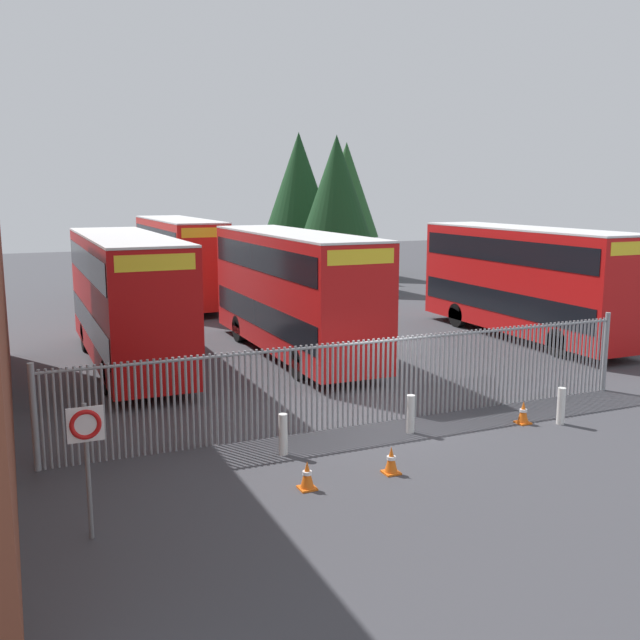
{
  "coord_description": "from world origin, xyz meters",
  "views": [
    {
      "loc": [
        -8.56,
        -15.72,
        5.88
      ],
      "look_at": [
        0.0,
        4.0,
        2.0
      ],
      "focal_mm": 40.53,
      "sensor_mm": 36.0,
      "label": 1
    }
  ],
  "objects_px": {
    "traffic_cone_by_gate": "(523,412)",
    "traffic_cone_mid_forecourt": "(307,475)",
    "double_decker_bus_near_gate": "(293,288)",
    "double_decker_bus_behind_fence_right": "(126,295)",
    "double_decker_bus_behind_fence_left": "(525,278)",
    "bollard_near_right": "(561,406)",
    "speed_limit_sign_post": "(86,440)",
    "bollard_center_front": "(411,414)",
    "double_decker_bus_far_back": "(179,258)",
    "traffic_cone_near_kerb": "(391,460)",
    "bollard_near_left": "(283,434)"
  },
  "relations": [
    {
      "from": "double_decker_bus_behind_fence_right",
      "to": "speed_limit_sign_post",
      "type": "xyz_separation_m",
      "value": [
        -2.57,
        -12.38,
        -0.65
      ]
    },
    {
      "from": "double_decker_bus_behind_fence_right",
      "to": "traffic_cone_by_gate",
      "type": "height_order",
      "value": "double_decker_bus_behind_fence_right"
    },
    {
      "from": "double_decker_bus_near_gate",
      "to": "speed_limit_sign_post",
      "type": "distance_m",
      "value": 14.37
    },
    {
      "from": "double_decker_bus_behind_fence_right",
      "to": "double_decker_bus_far_back",
      "type": "distance_m",
      "value": 13.62
    },
    {
      "from": "bollard_near_right",
      "to": "double_decker_bus_near_gate",
      "type": "bearing_deg",
      "value": 108.58
    },
    {
      "from": "double_decker_bus_far_back",
      "to": "bollard_near_right",
      "type": "xyz_separation_m",
      "value": [
        4.45,
        -23.52,
        -1.95
      ]
    },
    {
      "from": "bollard_near_right",
      "to": "double_decker_bus_far_back",
      "type": "bearing_deg",
      "value": 100.71
    },
    {
      "from": "bollard_near_right",
      "to": "traffic_cone_near_kerb",
      "type": "xyz_separation_m",
      "value": [
        -5.55,
        -1.15,
        -0.19
      ]
    },
    {
      "from": "bollard_near_left",
      "to": "bollard_near_right",
      "type": "distance_m",
      "value": 7.29
    },
    {
      "from": "double_decker_bus_far_back",
      "to": "traffic_cone_mid_forecourt",
      "type": "relative_size",
      "value": 18.32
    },
    {
      "from": "bollard_center_front",
      "to": "traffic_cone_by_gate",
      "type": "distance_m",
      "value": 3.06
    },
    {
      "from": "bollard_near_left",
      "to": "double_decker_bus_near_gate",
      "type": "bearing_deg",
      "value": 67.36
    },
    {
      "from": "bollard_center_front",
      "to": "speed_limit_sign_post",
      "type": "bearing_deg",
      "value": -161.45
    },
    {
      "from": "bollard_near_right",
      "to": "traffic_cone_mid_forecourt",
      "type": "distance_m",
      "value": 7.58
    },
    {
      "from": "traffic_cone_mid_forecourt",
      "to": "speed_limit_sign_post",
      "type": "distance_m",
      "value": 4.46
    },
    {
      "from": "traffic_cone_by_gate",
      "to": "bollard_near_left",
      "type": "bearing_deg",
      "value": 176.67
    },
    {
      "from": "bollard_center_front",
      "to": "speed_limit_sign_post",
      "type": "distance_m",
      "value": 8.34
    },
    {
      "from": "bollard_center_front",
      "to": "traffic_cone_mid_forecourt",
      "type": "bearing_deg",
      "value": -149.39
    },
    {
      "from": "double_decker_bus_far_back",
      "to": "bollard_near_left",
      "type": "xyz_separation_m",
      "value": [
        -2.8,
        -22.73,
        -1.95
      ]
    },
    {
      "from": "bollard_center_front",
      "to": "traffic_cone_by_gate",
      "type": "height_order",
      "value": "bollard_center_front"
    },
    {
      "from": "traffic_cone_by_gate",
      "to": "traffic_cone_near_kerb",
      "type": "bearing_deg",
      "value": -161.62
    },
    {
      "from": "bollard_center_front",
      "to": "traffic_cone_by_gate",
      "type": "xyz_separation_m",
      "value": [
        3.0,
        -0.54,
        -0.19
      ]
    },
    {
      "from": "double_decker_bus_far_back",
      "to": "double_decker_bus_behind_fence_left",
      "type": "bearing_deg",
      "value": -53.09
    },
    {
      "from": "double_decker_bus_behind_fence_left",
      "to": "bollard_near_right",
      "type": "xyz_separation_m",
      "value": [
        -6.27,
        -9.25,
        -1.95
      ]
    },
    {
      "from": "double_decker_bus_behind_fence_left",
      "to": "traffic_cone_mid_forecourt",
      "type": "bearing_deg",
      "value": -142.77
    },
    {
      "from": "double_decker_bus_behind_fence_left",
      "to": "bollard_center_front",
      "type": "xyz_separation_m",
      "value": [
        -10.12,
        -8.3,
        -1.95
      ]
    },
    {
      "from": "double_decker_bus_far_back",
      "to": "double_decker_bus_near_gate",
      "type": "bearing_deg",
      "value": -85.45
    },
    {
      "from": "double_decker_bus_behind_fence_left",
      "to": "double_decker_bus_far_back",
      "type": "height_order",
      "value": "same"
    },
    {
      "from": "traffic_cone_by_gate",
      "to": "speed_limit_sign_post",
      "type": "xyz_separation_m",
      "value": [
        -10.81,
        -2.08,
        1.49
      ]
    },
    {
      "from": "double_decker_bus_near_gate",
      "to": "double_decker_bus_behind_fence_right",
      "type": "bearing_deg",
      "value": 173.42
    },
    {
      "from": "bollard_center_front",
      "to": "traffic_cone_by_gate",
      "type": "bearing_deg",
      "value": -10.18
    },
    {
      "from": "double_decker_bus_behind_fence_right",
      "to": "traffic_cone_mid_forecourt",
      "type": "height_order",
      "value": "double_decker_bus_behind_fence_right"
    },
    {
      "from": "double_decker_bus_behind_fence_left",
      "to": "double_decker_bus_behind_fence_right",
      "type": "bearing_deg",
      "value": 174.55
    },
    {
      "from": "double_decker_bus_behind_fence_left",
      "to": "traffic_cone_mid_forecourt",
      "type": "distance_m",
      "value": 17.4
    },
    {
      "from": "double_decker_bus_far_back",
      "to": "traffic_cone_mid_forecourt",
      "type": "distance_m",
      "value": 24.99
    },
    {
      "from": "double_decker_bus_far_back",
      "to": "traffic_cone_near_kerb",
      "type": "height_order",
      "value": "double_decker_bus_far_back"
    },
    {
      "from": "traffic_cone_by_gate",
      "to": "double_decker_bus_behind_fence_left",
      "type": "bearing_deg",
      "value": 51.17
    },
    {
      "from": "traffic_cone_by_gate",
      "to": "double_decker_bus_near_gate",
      "type": "bearing_deg",
      "value": 104.7
    },
    {
      "from": "double_decker_bus_near_gate",
      "to": "bollard_center_front",
      "type": "relative_size",
      "value": 11.38
    },
    {
      "from": "double_decker_bus_behind_fence_right",
      "to": "traffic_cone_near_kerb",
      "type": "bearing_deg",
      "value": -73.41
    },
    {
      "from": "bollard_near_left",
      "to": "bollard_near_right",
      "type": "xyz_separation_m",
      "value": [
        7.25,
        -0.78,
        0.0
      ]
    },
    {
      "from": "double_decker_bus_near_gate",
      "to": "bollard_near_left",
      "type": "height_order",
      "value": "double_decker_bus_near_gate"
    },
    {
      "from": "bollard_center_front",
      "to": "double_decker_bus_far_back",
      "type": "bearing_deg",
      "value": 91.52
    },
    {
      "from": "double_decker_bus_far_back",
      "to": "traffic_cone_mid_forecourt",
      "type": "xyz_separation_m",
      "value": [
        -3.03,
        -24.71,
        -2.13
      ]
    },
    {
      "from": "double_decker_bus_behind_fence_right",
      "to": "traffic_cone_near_kerb",
      "type": "xyz_separation_m",
      "value": [
        3.54,
        -11.87,
        -2.13
      ]
    },
    {
      "from": "double_decker_bus_behind_fence_left",
      "to": "bollard_near_left",
      "type": "bearing_deg",
      "value": -147.93
    },
    {
      "from": "traffic_cone_near_kerb",
      "to": "double_decker_bus_behind_fence_right",
      "type": "bearing_deg",
      "value": 106.59
    },
    {
      "from": "bollard_near_left",
      "to": "bollard_center_front",
      "type": "xyz_separation_m",
      "value": [
        3.4,
        0.17,
        0.0
      ]
    },
    {
      "from": "traffic_cone_by_gate",
      "to": "traffic_cone_mid_forecourt",
      "type": "bearing_deg",
      "value": -166.37
    },
    {
      "from": "speed_limit_sign_post",
      "to": "double_decker_bus_behind_fence_left",
      "type": "bearing_deg",
      "value": 31.35
    }
  ]
}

